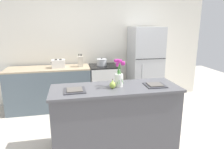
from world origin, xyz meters
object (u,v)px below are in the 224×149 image
(pear_figurine, at_px, (113,85))
(toaster, at_px, (58,64))
(flower_vase, at_px, (119,76))
(refrigerator, at_px, (145,66))
(plate_setting_right, at_px, (155,85))
(knife_block, at_px, (81,61))
(plate_setting_left, at_px, (75,90))
(cooking_pot, at_px, (102,62))
(stove_range, at_px, (104,85))

(pear_figurine, relative_size, toaster, 0.49)
(flower_vase, distance_m, toaster, 1.79)
(refrigerator, height_order, plate_setting_right, refrigerator)
(toaster, relative_size, knife_block, 1.04)
(refrigerator, relative_size, flower_vase, 4.22)
(pear_figurine, relative_size, knife_block, 0.51)
(knife_block, bearing_deg, toaster, -177.51)
(plate_setting_right, bearing_deg, refrigerator, 73.68)
(pear_figurine, height_order, plate_setting_right, pear_figurine)
(plate_setting_right, distance_m, toaster, 2.15)
(plate_setting_left, distance_m, knife_block, 1.64)
(pear_figurine, height_order, plate_setting_left, pear_figurine)
(plate_setting_left, xyz_separation_m, plate_setting_right, (1.13, 0.00, 0.00))
(cooking_pot, bearing_deg, stove_range, -14.91)
(refrigerator, height_order, flower_vase, refrigerator)
(stove_range, xyz_separation_m, plate_setting_left, (-0.67, -1.65, 0.48))
(stove_range, bearing_deg, cooking_pot, 165.09)
(plate_setting_left, relative_size, knife_block, 1.07)
(pear_figurine, height_order, cooking_pot, cooking_pot)
(flower_vase, bearing_deg, cooking_pot, 89.72)
(refrigerator, height_order, knife_block, refrigerator)
(cooking_pot, bearing_deg, toaster, -177.07)
(toaster, distance_m, knife_block, 0.45)
(flower_vase, relative_size, cooking_pot, 1.83)
(refrigerator, xyz_separation_m, toaster, (-1.90, -0.04, 0.13))
(flower_vase, distance_m, plate_setting_left, 0.63)
(plate_setting_left, distance_m, cooking_pot, 1.77)
(stove_range, xyz_separation_m, cooking_pot, (-0.04, 0.01, 0.52))
(stove_range, bearing_deg, plate_setting_left, -112.06)
(stove_range, relative_size, toaster, 3.22)
(refrigerator, bearing_deg, knife_block, -179.37)
(stove_range, distance_m, plate_setting_left, 1.84)
(stove_range, distance_m, pear_figurine, 1.74)
(pear_figurine, xyz_separation_m, cooking_pot, (0.11, 1.66, -0.00))
(stove_range, distance_m, cooking_pot, 0.52)
(refrigerator, xyz_separation_m, plate_setting_left, (-1.62, -1.65, 0.07))
(plate_setting_left, height_order, plate_setting_right, same)
(stove_range, distance_m, knife_block, 0.75)
(toaster, bearing_deg, refrigerator, 1.08)
(refrigerator, xyz_separation_m, knife_block, (-1.45, -0.02, 0.15))
(plate_setting_left, bearing_deg, plate_setting_right, 0.00)
(pear_figurine, relative_size, plate_setting_left, 0.47)
(refrigerator, xyz_separation_m, flower_vase, (-1.00, -1.58, 0.21))
(refrigerator, bearing_deg, plate_setting_left, -134.47)
(pear_figurine, distance_m, plate_setting_right, 0.62)
(refrigerator, relative_size, plate_setting_left, 5.92)
(stove_range, relative_size, pear_figurine, 6.55)
(plate_setting_right, xyz_separation_m, knife_block, (-0.96, 1.63, 0.08))
(stove_range, xyz_separation_m, plate_setting_right, (0.47, -1.65, 0.48))
(pear_figurine, relative_size, cooking_pot, 0.62)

